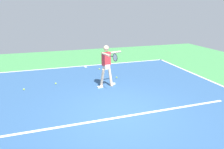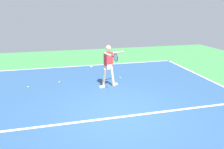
% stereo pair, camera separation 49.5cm
% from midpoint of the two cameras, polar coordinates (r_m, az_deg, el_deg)
% --- Properties ---
extents(ground_plane, '(21.73, 21.73, 0.00)m').
position_cam_midpoint_polar(ground_plane, '(6.46, -0.12, -10.86)').
color(ground_plane, '#428E4C').
extents(court_surface, '(10.01, 11.86, 0.00)m').
position_cam_midpoint_polar(court_surface, '(6.46, -0.12, -10.85)').
color(court_surface, '#2D5484').
rests_on(court_surface, ground_plane).
extents(court_line_baseline_near, '(10.01, 0.10, 0.01)m').
position_cam_midpoint_polar(court_line_baseline_near, '(11.83, -8.78, 2.41)').
color(court_line_baseline_near, white).
rests_on(court_line_baseline_near, ground_plane).
extents(court_line_service, '(7.51, 0.10, 0.01)m').
position_cam_midpoint_polar(court_line_service, '(6.27, 0.54, -11.81)').
color(court_line_service, white).
rests_on(court_line_service, ground_plane).
extents(court_line_centre_mark, '(0.10, 0.30, 0.01)m').
position_cam_midpoint_polar(court_line_centre_mark, '(11.64, -8.62, 2.16)').
color(court_line_centre_mark, white).
rests_on(court_line_centre_mark, ground_plane).
extents(tennis_player, '(1.12, 1.28, 1.75)m').
position_cam_midpoint_polar(tennis_player, '(8.27, -3.17, 3.08)').
color(tennis_player, beige).
rests_on(tennis_player, ground_plane).
extents(tennis_ball_centre_court, '(0.07, 0.07, 0.07)m').
position_cam_midpoint_polar(tennis_ball_centre_court, '(11.00, -4.86, 1.54)').
color(tennis_ball_centre_court, '#CCE033').
rests_on(tennis_ball_centre_court, ground_plane).
extents(tennis_ball_by_baseline, '(0.07, 0.07, 0.07)m').
position_cam_midpoint_polar(tennis_ball_by_baseline, '(9.23, -16.98, -2.42)').
color(tennis_ball_by_baseline, '#C6E53D').
rests_on(tennis_ball_by_baseline, ground_plane).
extents(tennis_ball_near_player, '(0.07, 0.07, 0.07)m').
position_cam_midpoint_polar(tennis_ball_near_player, '(9.60, -0.16, -0.83)').
color(tennis_ball_near_player, '#CCE033').
rests_on(tennis_ball_near_player, ground_plane).
extents(tennis_ball_far_corner, '(0.07, 0.07, 0.07)m').
position_cam_midpoint_polar(tennis_ball_far_corner, '(9.03, -24.93, -3.80)').
color(tennis_ball_far_corner, '#C6E53D').
rests_on(tennis_ball_far_corner, ground_plane).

